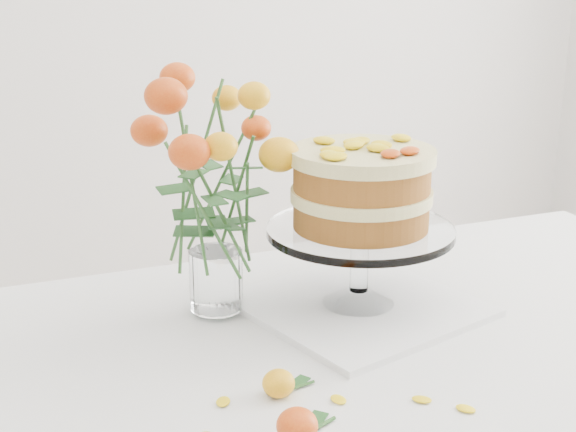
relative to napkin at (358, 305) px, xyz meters
The scene contains 10 objects.
table 0.18m from the napkin, 102.53° to the right, with size 1.43×0.93×0.76m.
napkin is the anchor object (origin of this frame).
cake_stand 0.18m from the napkin, 90.00° to the right, with size 0.30×0.30×0.27m.
rose_vase 0.34m from the napkin, 162.27° to the left, with size 0.32×0.32×0.43m.
loose_rose_near 0.30m from the napkin, 136.36° to the right, with size 0.08×0.04×0.04m.
loose_rose_far 0.39m from the napkin, 126.99° to the right, with size 0.09×0.05×0.04m.
stray_petal_a 0.29m from the napkin, 121.43° to the right, with size 0.03×0.02×0.00m, color yellow.
stray_petal_b 0.30m from the napkin, 100.43° to the right, with size 0.03×0.02×0.00m, color yellow.
stray_petal_c 0.33m from the napkin, 92.36° to the right, with size 0.03×0.02×0.00m, color yellow.
stray_petal_d 0.36m from the napkin, 145.55° to the right, with size 0.03×0.02×0.00m, color yellow.
Camera 1 is at (-0.52, -0.92, 1.30)m, focal length 50.00 mm.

